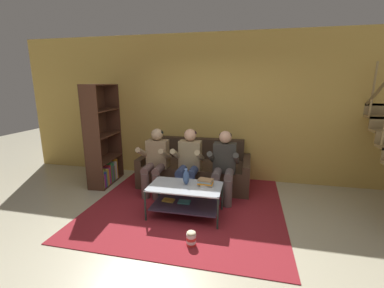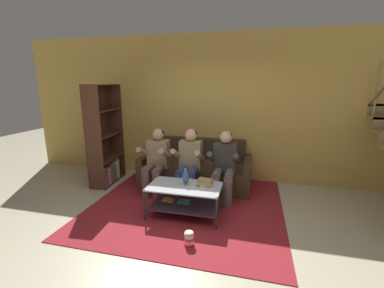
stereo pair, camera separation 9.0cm
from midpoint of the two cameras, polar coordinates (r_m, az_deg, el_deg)
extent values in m
plane|color=#B8B194|center=(3.45, -2.78, -21.08)|extent=(16.80, 16.80, 0.00)
cube|color=tan|center=(5.28, 4.19, 7.89)|extent=(8.40, 0.12, 2.90)
cube|color=tan|center=(6.35, 36.21, 11.15)|extent=(1.03, 0.29, 0.04)
cube|color=#92784C|center=(6.23, 36.59, 10.36)|extent=(1.03, 0.02, 0.20)
cylinder|color=tan|center=(5.37, 34.92, 9.98)|extent=(0.04, 0.04, 0.90)
cylinder|color=tan|center=(5.92, 33.35, 14.18)|extent=(0.04, 0.04, 0.90)
cube|color=#433022|center=(5.04, 0.14, -6.63)|extent=(1.83, 0.96, 0.45)
cube|color=#39291D|center=(5.28, 1.06, -0.84)|extent=(1.83, 0.18, 0.40)
cube|color=#433022|center=(5.31, -10.26, -5.13)|extent=(0.13, 0.96, 0.57)
cube|color=#433022|center=(4.92, 11.41, -6.69)|extent=(0.13, 0.96, 0.57)
cylinder|color=brown|center=(4.55, -10.90, -9.16)|extent=(0.14, 0.14, 0.45)
cylinder|color=brown|center=(4.48, -8.52, -9.44)|extent=(0.14, 0.14, 0.45)
cylinder|color=brown|center=(4.61, -10.17, -5.27)|extent=(0.14, 0.42, 0.14)
cylinder|color=brown|center=(4.54, -7.83, -5.48)|extent=(0.14, 0.42, 0.14)
cube|color=#907758|center=(4.70, -8.17, -2.16)|extent=(0.38, 0.22, 0.50)
cylinder|color=#907758|center=(4.60, -11.36, -1.97)|extent=(0.09, 0.49, 0.31)
cylinder|color=#907758|center=(4.45, -6.56, -2.30)|extent=(0.09, 0.49, 0.31)
sphere|color=tan|center=(4.61, -8.32, 2.12)|extent=(0.21, 0.21, 0.21)
ellipsoid|color=black|center=(4.63, -8.24, 2.49)|extent=(0.21, 0.21, 0.13)
cylinder|color=navy|center=(4.35, -3.45, -9.98)|extent=(0.14, 0.14, 0.45)
cylinder|color=navy|center=(4.31, -0.85, -10.23)|extent=(0.14, 0.14, 0.45)
cylinder|color=navy|center=(4.42, -2.86, -5.90)|extent=(0.14, 0.42, 0.14)
cylinder|color=navy|center=(4.37, -0.32, -6.09)|extent=(0.14, 0.42, 0.14)
cube|color=#927D5B|center=(4.52, -0.96, -2.53)|extent=(0.38, 0.22, 0.52)
cylinder|color=#927D5B|center=(4.39, -4.10, -2.34)|extent=(0.09, 0.49, 0.31)
cylinder|color=#927D5B|center=(4.29, 1.11, -2.67)|extent=(0.09, 0.49, 0.31)
sphere|color=tan|center=(4.43, -0.98, 2.01)|extent=(0.21, 0.21, 0.21)
ellipsoid|color=black|center=(4.45, -0.92, 2.40)|extent=(0.21, 0.21, 0.13)
cylinder|color=#5F514F|center=(4.24, 4.59, -10.67)|extent=(0.14, 0.14, 0.45)
cylinder|color=#5F514F|center=(4.22, 7.33, -10.86)|extent=(0.14, 0.14, 0.45)
cylinder|color=#5F514F|center=(4.30, 4.99, -6.46)|extent=(0.14, 0.42, 0.14)
cylinder|color=#5F514F|center=(4.28, 7.66, -6.63)|extent=(0.14, 0.42, 0.14)
cube|color=#33312C|center=(4.42, 6.70, -3.04)|extent=(0.38, 0.22, 0.51)
cylinder|color=#33312C|center=(4.26, 3.74, -2.90)|extent=(0.09, 0.49, 0.31)
cylinder|color=#33312C|center=(4.22, 9.21, -3.20)|extent=(0.09, 0.49, 0.31)
sphere|color=tan|center=(4.34, 6.83, 1.53)|extent=(0.21, 0.21, 0.21)
ellipsoid|color=black|center=(4.35, 6.86, 1.92)|extent=(0.21, 0.21, 0.13)
cube|color=#B5BDC7|center=(3.83, -2.20, -9.43)|extent=(1.07, 0.60, 0.02)
cube|color=#3B2F44|center=(3.96, -2.16, -13.42)|extent=(0.98, 0.55, 0.02)
cylinder|color=#24352E|center=(3.84, -11.03, -13.35)|extent=(0.03, 0.03, 0.47)
cylinder|color=#24352E|center=(3.59, 4.99, -15.19)|extent=(0.03, 0.03, 0.47)
cylinder|color=#24352E|center=(4.32, -7.99, -10.12)|extent=(0.03, 0.03, 0.47)
cylinder|color=#24352E|center=(4.09, 6.09, -11.44)|extent=(0.03, 0.03, 0.47)
cube|color=gold|center=(4.08, -5.90, -12.33)|extent=(0.19, 0.13, 0.02)
cube|color=teal|center=(4.01, -2.39, -12.73)|extent=(0.19, 0.13, 0.02)
cube|color=maroon|center=(4.48, -1.16, -12.35)|extent=(3.02, 3.21, 0.01)
cube|color=#8D584E|center=(4.48, -1.16, -12.33)|extent=(1.66, 1.77, 0.00)
ellipsoid|color=#375183|center=(3.85, -2.00, -7.43)|extent=(0.10, 0.10, 0.22)
cylinder|color=#375183|center=(3.81, -2.01, -5.89)|extent=(0.04, 0.04, 0.05)
cube|color=silver|center=(3.85, 2.53, -8.95)|extent=(0.21, 0.20, 0.03)
cube|color=orange|center=(3.83, 2.34, -8.66)|extent=(0.22, 0.16, 0.02)
cube|color=#7395B6|center=(3.83, 2.31, -8.32)|extent=(0.21, 0.17, 0.02)
cube|color=#9E754C|center=(3.83, 2.35, -7.99)|extent=(0.23, 0.17, 0.03)
cube|color=#49291B|center=(4.91, -21.92, 0.85)|extent=(0.33, 0.04, 1.93)
cube|color=#49291B|center=(5.67, -17.48, 2.75)|extent=(0.33, 0.04, 1.93)
cube|color=#49291B|center=(5.36, -21.00, 1.90)|extent=(0.08, 0.89, 1.93)
cube|color=#49291B|center=(5.54, -18.77, -7.87)|extent=(0.39, 0.87, 0.02)
cube|color=#49291B|center=(5.40, -19.15, -3.16)|extent=(0.39, 0.87, 0.02)
cube|color=#49291B|center=(5.29, -19.54, 1.87)|extent=(0.39, 0.87, 0.02)
cube|color=#49291B|center=(5.22, -19.95, 7.08)|extent=(0.39, 0.87, 0.02)
cube|color=#49291B|center=(5.19, -20.37, 12.27)|extent=(0.39, 0.87, 0.02)
cube|color=#A9B144|center=(5.14, -20.70, -7.26)|extent=(0.24, 0.06, 0.39)
cube|color=purple|center=(5.22, -20.53, -7.70)|extent=(0.28, 0.07, 0.26)
cube|color=#345CA9|center=(5.25, -20.07, -7.35)|extent=(0.24, 0.05, 0.29)
cube|color=#AAA940|center=(5.28, -19.83, -6.97)|extent=(0.24, 0.05, 0.33)
cube|color=orange|center=(5.33, -19.76, -6.85)|extent=(0.27, 0.06, 0.32)
cube|color=purple|center=(5.36, -19.33, -6.67)|extent=(0.24, 0.06, 0.33)
cube|color=red|center=(5.39, -19.25, -6.33)|extent=(0.26, 0.05, 0.37)
cube|color=#3A8A4A|center=(5.43, -19.05, -5.96)|extent=(0.27, 0.07, 0.40)
cube|color=purple|center=(5.47, -18.57, -6.22)|extent=(0.22, 0.04, 0.32)
cube|color=#308E55|center=(5.50, -18.46, -5.85)|extent=(0.24, 0.04, 0.37)
cube|color=#9A7143|center=(5.55, -18.55, -6.04)|extent=(0.30, 0.05, 0.30)
cube|color=silver|center=(5.58, -18.16, -5.85)|extent=(0.26, 0.05, 0.31)
cube|color=silver|center=(5.61, -18.01, -5.49)|extent=(0.26, 0.05, 0.36)
cube|color=orange|center=(5.64, -17.94, -5.11)|extent=(0.28, 0.05, 0.41)
cylinder|color=red|center=(3.38, -1.00, -21.36)|extent=(0.12, 0.12, 0.04)
cylinder|color=white|center=(3.36, -1.00, -20.79)|extent=(0.12, 0.12, 0.04)
cylinder|color=red|center=(3.34, -1.00, -20.22)|extent=(0.12, 0.12, 0.04)
cylinder|color=white|center=(3.32, -1.00, -19.64)|extent=(0.12, 0.12, 0.04)
ellipsoid|color=beige|center=(3.30, -1.01, -19.13)|extent=(0.11, 0.11, 0.04)
camera|label=1|loc=(0.05, -90.65, -0.15)|focal=24.00mm
camera|label=2|loc=(0.05, 89.35, 0.15)|focal=24.00mm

